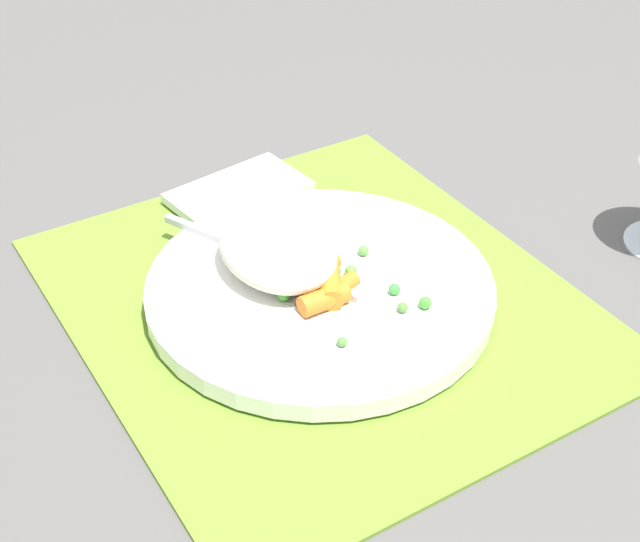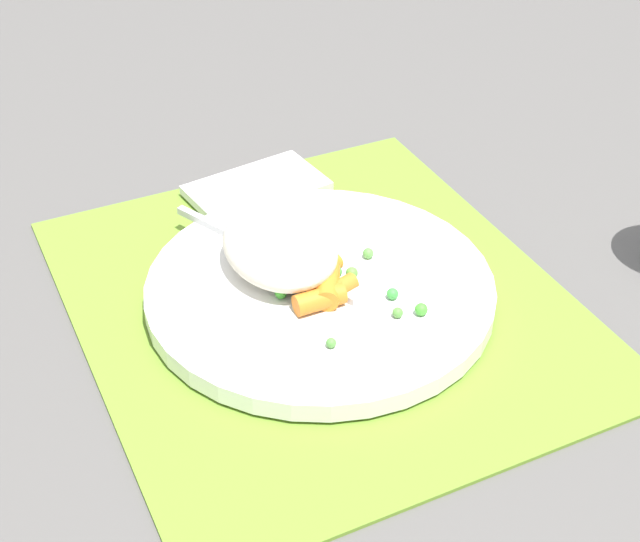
# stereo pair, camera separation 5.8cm
# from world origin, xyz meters

# --- Properties ---
(ground_plane) EXTENTS (2.40, 2.40, 0.00)m
(ground_plane) POSITION_xyz_m (0.00, 0.00, 0.00)
(ground_plane) COLOR #565451
(placemat) EXTENTS (0.40, 0.36, 0.01)m
(placemat) POSITION_xyz_m (0.00, 0.00, 0.00)
(placemat) COLOR olive
(placemat) RESTS_ON ground_plane
(plate) EXTENTS (0.26, 0.26, 0.01)m
(plate) POSITION_xyz_m (0.00, 0.00, 0.01)
(plate) COLOR white
(plate) RESTS_ON placemat
(rice_mound) EXTENTS (0.11, 0.08, 0.04)m
(rice_mound) POSITION_xyz_m (-0.03, -0.02, 0.04)
(rice_mound) COLOR beige
(rice_mound) RESTS_ON plate
(carrot_portion) EXTENTS (0.05, 0.06, 0.02)m
(carrot_portion) POSITION_xyz_m (0.02, -0.00, 0.03)
(carrot_portion) COLOR orange
(carrot_portion) RESTS_ON plate
(pea_scatter) EXTENTS (0.09, 0.09, 0.01)m
(pea_scatter) POSITION_xyz_m (0.02, 0.02, 0.03)
(pea_scatter) COLOR green
(pea_scatter) RESTS_ON plate
(fork) EXTENTS (0.18, 0.09, 0.01)m
(fork) POSITION_xyz_m (-0.03, -0.02, 0.02)
(fork) COLOR #B8B8B8
(fork) RESTS_ON plate
(napkin) EXTENTS (0.09, 0.13, 0.01)m
(napkin) POSITION_xyz_m (-0.16, 0.01, 0.01)
(napkin) COLOR white
(napkin) RESTS_ON placemat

